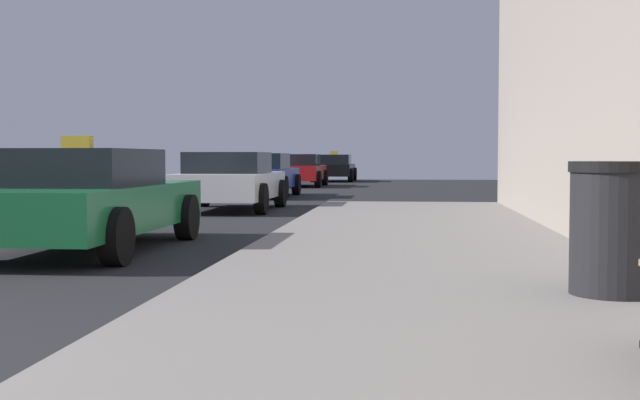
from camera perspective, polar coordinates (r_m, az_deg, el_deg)
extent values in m
cylinder|color=black|center=(6.62, 19.39, -2.15)|extent=(0.66, 0.66, 0.91)
cylinder|color=black|center=(6.60, 19.47, 2.14)|extent=(0.70, 0.70, 0.08)
cube|color=#196638|center=(10.94, -15.62, -0.46)|extent=(1.83, 4.53, 0.55)
cube|color=black|center=(10.71, -16.10, 2.14)|extent=(1.61, 2.04, 0.45)
cube|color=yellow|center=(10.71, -16.13, 3.78)|extent=(0.36, 0.14, 0.16)
cylinder|color=black|center=(12.64, -17.04, -1.05)|extent=(0.22, 0.64, 0.64)
cylinder|color=black|center=(12.04, -9.01, -1.15)|extent=(0.22, 0.64, 0.64)
cylinder|color=black|center=(9.28, -13.64, -2.42)|extent=(0.22, 0.64, 0.64)
cube|color=white|center=(18.50, -6.11, 0.99)|extent=(1.83, 4.04, 0.55)
cube|color=black|center=(18.29, -6.25, 2.53)|extent=(1.61, 1.82, 0.45)
cylinder|color=black|center=(19.97, -7.90, 0.47)|extent=(0.22, 0.64, 0.64)
cylinder|color=black|center=(19.61, -2.70, 0.45)|extent=(0.22, 0.64, 0.64)
cylinder|color=black|center=(17.47, -9.92, 0.11)|extent=(0.22, 0.64, 0.64)
cylinder|color=black|center=(17.06, -4.00, 0.08)|extent=(0.22, 0.64, 0.64)
cube|color=#233899|center=(24.63, -4.10, 1.48)|extent=(1.79, 4.26, 0.55)
cube|color=black|center=(24.41, -4.20, 2.64)|extent=(1.58, 1.92, 0.45)
cylinder|color=black|center=(26.14, -5.51, 1.07)|extent=(0.22, 0.64, 0.64)
cylinder|color=black|center=(25.85, -1.62, 1.06)|extent=(0.22, 0.64, 0.64)
cylinder|color=black|center=(23.48, -6.84, 0.85)|extent=(0.22, 0.64, 0.64)
cylinder|color=black|center=(23.15, -2.51, 0.84)|extent=(0.22, 0.64, 0.64)
cube|color=red|center=(33.16, -1.41, 1.87)|extent=(1.76, 4.20, 0.55)
cube|color=black|center=(32.94, -1.46, 2.73)|extent=(1.55, 1.89, 0.45)
cylinder|color=black|center=(34.61, -2.57, 1.54)|extent=(0.22, 0.64, 0.64)
cylinder|color=black|center=(34.40, 0.33, 1.53)|extent=(0.22, 0.64, 0.64)
cylinder|color=black|center=(31.96, -3.28, 1.42)|extent=(0.22, 0.64, 0.64)
cylinder|color=black|center=(31.72, -0.14, 1.41)|extent=(0.22, 0.64, 0.64)
cube|color=black|center=(39.99, 0.97, 2.05)|extent=(1.75, 4.18, 0.55)
cube|color=black|center=(39.77, 0.94, 2.77)|extent=(1.54, 1.88, 0.45)
cube|color=yellow|center=(39.77, 0.94, 3.21)|extent=(0.36, 0.14, 0.16)
cylinder|color=black|center=(41.41, -0.08, 1.77)|extent=(0.22, 0.64, 0.64)
cylinder|color=black|center=(41.26, 2.34, 1.77)|extent=(0.22, 0.64, 0.64)
cylinder|color=black|center=(38.75, -0.49, 1.69)|extent=(0.22, 0.64, 0.64)
cylinder|color=black|center=(38.59, 2.09, 1.69)|extent=(0.22, 0.64, 0.64)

